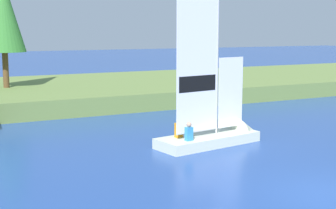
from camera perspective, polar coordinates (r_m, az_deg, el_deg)
The scene contains 4 objects.
ground_plane at distance 14.72m, azimuth 18.54°, elevation -10.16°, with size 200.00×200.00×0.00m, color #234793.
shore_bank at distance 33.93m, azimuth -9.51°, elevation 1.66°, with size 80.00×14.51×1.03m, color olive.
shoreline_tree_centre at distance 32.28m, azimuth -18.98°, elevation 10.27°, with size 2.68×2.68×7.25m.
sailboat at distance 20.38m, azimuth 6.55°, elevation -3.14°, with size 5.20×2.27×6.90m.
Camera 1 is at (-10.09, -9.65, 4.67)m, focal length 51.48 mm.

